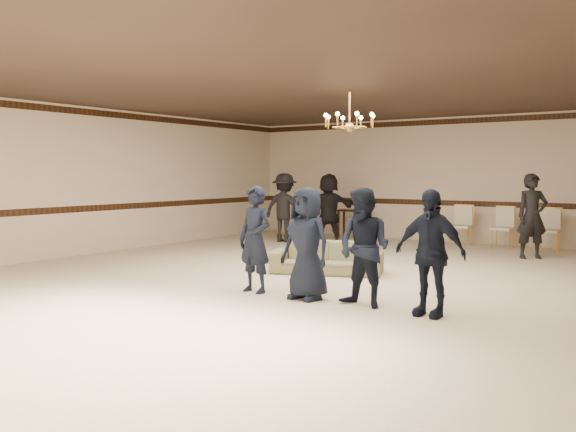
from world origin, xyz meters
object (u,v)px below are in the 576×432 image
boy_c (364,248)px  adult_left (284,208)px  banquet_chair_left (461,226)px  banquet_chair_right (548,230)px  boy_a (255,239)px  console_table (354,224)px  boy_b (306,243)px  adult_mid (328,207)px  settee (327,257)px  chandelier (350,108)px  boy_d (430,253)px  adult_right (532,216)px  banquet_chair_mid (503,228)px

boy_c → adult_left: adult_left is taller
banquet_chair_left → banquet_chair_right: (2.00, 0.00, 0.00)m
boy_a → banquet_chair_left: bearing=91.4°
banquet_chair_right → console_table: 5.00m
boy_b → adult_mid: (-3.44, 6.50, 0.09)m
banquet_chair_left → settee: bearing=-100.4°
adult_left → chandelier: bearing=130.2°
banquet_chair_right → adult_mid: bearing=-168.9°
chandelier → adult_left: 5.63m
boy_c → console_table: size_ratio=1.71×
adult_mid → boy_d: bearing=84.7°
chandelier → banquet_chair_left: (0.24, 5.24, -2.39)m
banquet_chair_left → banquet_chair_right: bearing=-3.8°
boy_b → adult_left: bearing=132.6°
boy_a → boy_d: bearing=6.2°
chandelier → settee: chandelier is taller
adult_right → console_table: size_ratio=1.91×
settee → adult_right: size_ratio=1.10×
adult_right → boy_b: bearing=-143.3°
boy_b → banquet_chair_left: boy_b is taller
banquet_chair_left → console_table: bearing=172.4°
boy_a → boy_d: size_ratio=1.00×
boy_c → settee: 2.79m
adult_left → banquet_chair_mid: 5.33m
boy_d → adult_left: 8.45m
boy_a → boy_d: 2.70m
chandelier → boy_b: (0.51, -2.19, -2.09)m
boy_c → boy_d: size_ratio=1.00×
chandelier → boy_d: chandelier is taller
chandelier → banquet_chair_mid: (1.24, 5.24, -2.39)m
boy_d → banquet_chair_left: bearing=110.5°
chandelier → adult_mid: size_ratio=0.53×
boy_b → banquet_chair_left: bearing=97.9°
adult_left → boy_b: bearing=120.4°
adult_mid → boy_c: bearing=79.5°
adult_left → adult_right: same height
boy_c → banquet_chair_right: (0.83, 7.42, -0.30)m
settee → banquet_chair_right: (2.62, 5.34, 0.20)m
adult_mid → banquet_chair_mid: size_ratio=1.81×
boy_a → settee: bearing=95.9°
adult_mid → adult_right: same height
chandelier → boy_b: bearing=-76.8°
boy_c → adult_mid: adult_mid is taller
boy_d → banquet_chair_left: 7.71m
settee → banquet_chair_mid: bearing=53.1°
banquet_chair_mid → chandelier: bearing=-97.3°
settee → adult_right: adult_right is taller
boy_a → boy_b: size_ratio=1.00×
boy_b → boy_c: same height
banquet_chair_right → chandelier: bearing=-112.1°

